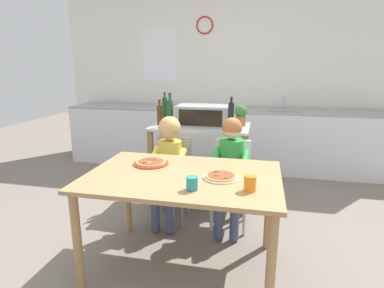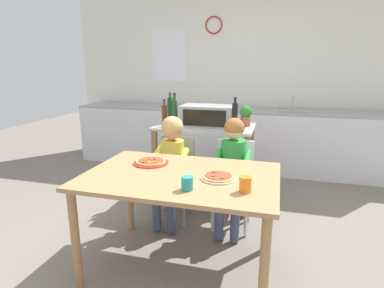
{
  "view_description": "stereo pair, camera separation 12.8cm",
  "coord_description": "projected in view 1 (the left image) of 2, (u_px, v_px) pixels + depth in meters",
  "views": [
    {
      "loc": [
        0.52,
        -2.06,
        1.51
      ],
      "look_at": [
        0.0,
        0.3,
        0.9
      ],
      "focal_mm": 29.32,
      "sensor_mm": 36.0,
      "label": 1
    },
    {
      "loc": [
        0.65,
        -2.03,
        1.51
      ],
      "look_at": [
        0.0,
        0.3,
        0.9
      ],
      "focal_mm": 29.32,
      "sensor_mm": 36.0,
      "label": 2
    }
  ],
  "objects": [
    {
      "name": "bottle_brown_beer",
      "position": [
        160.0,
        114.0,
        3.4
      ],
      "size": [
        0.06,
        0.06,
        0.27
      ],
      "color": "#4C2D14",
      "rests_on": "kitchen_island_cart"
    },
    {
      "name": "kitchen_island_cart",
      "position": [
        200.0,
        151.0,
        3.44
      ],
      "size": [
        1.04,
        0.62,
        0.88
      ],
      "color": "#B7BABF",
      "rests_on": "ground"
    },
    {
      "name": "potted_herb_plant",
      "position": [
        241.0,
        115.0,
        3.33
      ],
      "size": [
        0.13,
        0.13,
        0.22
      ],
      "color": "#9E5B3D",
      "rests_on": "kitchen_island_cart"
    },
    {
      "name": "kitchen_counter",
      "position": [
        224.0,
        138.0,
        4.7
      ],
      "size": [
        4.76,
        0.6,
        1.09
      ],
      "color": "silver",
      "rests_on": "ground"
    },
    {
      "name": "bottle_slim_sauce",
      "position": [
        165.0,
        110.0,
        3.51
      ],
      "size": [
        0.06,
        0.06,
        0.34
      ],
      "color": "#1E4723",
      "rests_on": "kitchen_island_cart"
    },
    {
      "name": "child_in_green_shirt",
      "position": [
        230.0,
        162.0,
        2.82
      ],
      "size": [
        0.32,
        0.42,
        1.04
      ],
      "color": "#424C6B",
      "rests_on": "ground"
    },
    {
      "name": "pizza_plate_cream",
      "position": [
        221.0,
        177.0,
        2.16
      ],
      "size": [
        0.24,
        0.24,
        0.03
      ],
      "color": "beige",
      "rests_on": "dining_table"
    },
    {
      "name": "back_wall_tiled",
      "position": [
        228.0,
        75.0,
        4.87
      ],
      "size": [
        5.29,
        0.14,
        2.7
      ],
      "color": "white",
      "rests_on": "ground"
    },
    {
      "name": "dining_table",
      "position": [
        183.0,
        187.0,
        2.27
      ],
      "size": [
        1.38,
        0.93,
        0.75
      ],
      "color": "#AD7F51",
      "rests_on": "ground"
    },
    {
      "name": "pizza_plate_red_rimmed",
      "position": [
        151.0,
        163.0,
        2.47
      ],
      "size": [
        0.28,
        0.28,
        0.03
      ],
      "color": "red",
      "rests_on": "dining_table"
    },
    {
      "name": "toaster_oven",
      "position": [
        203.0,
        116.0,
        3.33
      ],
      "size": [
        0.56,
        0.34,
        0.22
      ],
      "color": "#999BA0",
      "rests_on": "kitchen_island_cart"
    },
    {
      "name": "ground_plane",
      "position": [
        208.0,
        204.0,
        3.52
      ],
      "size": [
        11.48,
        11.48,
        0.0
      ],
      "primitive_type": "plane",
      "color": "slate"
    },
    {
      "name": "bottle_dark_olive_oil",
      "position": [
        170.0,
        112.0,
        3.31
      ],
      "size": [
        0.06,
        0.06,
        0.35
      ],
      "color": "#1E4723",
      "rests_on": "kitchen_island_cart"
    },
    {
      "name": "child_in_yellow_shirt",
      "position": [
        168.0,
        156.0,
        2.94
      ],
      "size": [
        0.32,
        0.42,
        1.03
      ],
      "color": "#424C6B",
      "rests_on": "ground"
    },
    {
      "name": "bottle_tall_green_wine",
      "position": [
        231.0,
        116.0,
        3.1
      ],
      "size": [
        0.06,
        0.06,
        0.33
      ],
      "color": "black",
      "rests_on": "kitchen_island_cart"
    },
    {
      "name": "drinking_cup_orange",
      "position": [
        250.0,
        183.0,
        1.94
      ],
      "size": [
        0.08,
        0.08,
        0.1
      ],
      "primitive_type": "cylinder",
      "color": "orange",
      "rests_on": "dining_table"
    },
    {
      "name": "dining_chair_right",
      "position": [
        231.0,
        177.0,
        2.98
      ],
      "size": [
        0.36,
        0.36,
        0.81
      ],
      "color": "silver",
      "rests_on": "ground"
    },
    {
      "name": "drinking_cup_teal",
      "position": [
        192.0,
        183.0,
        1.96
      ],
      "size": [
        0.08,
        0.08,
        0.09
      ],
      "primitive_type": "cylinder",
      "color": "teal",
      "rests_on": "dining_table"
    },
    {
      "name": "dining_chair_left",
      "position": [
        172.0,
        172.0,
        3.1
      ],
      "size": [
        0.36,
        0.36,
        0.81
      ],
      "color": "gray",
      "rests_on": "ground"
    }
  ]
}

